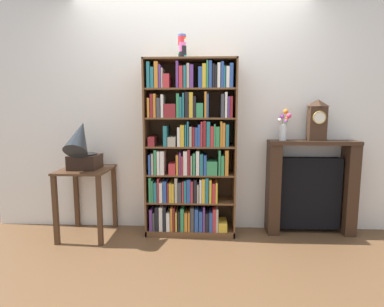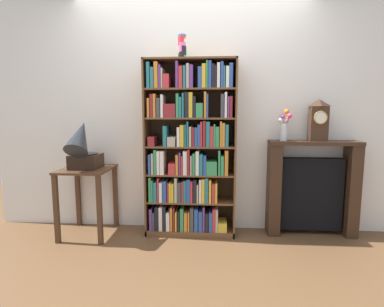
# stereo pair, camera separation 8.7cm
# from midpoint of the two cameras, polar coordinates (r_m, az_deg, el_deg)

# --- Properties ---
(ground_plane) EXTENTS (7.70, 6.40, 0.02)m
(ground_plane) POSITION_cam_midpoint_polar(r_m,az_deg,el_deg) (3.33, 0.30, -15.52)
(ground_plane) COLOR brown
(wall_back) EXTENTS (4.70, 0.08, 2.63)m
(wall_back) POSITION_cam_midpoint_polar(r_m,az_deg,el_deg) (3.40, 2.38, 7.94)
(wall_back) COLOR silver
(wall_back) RESTS_ON ground
(bookshelf) EXTENTS (0.94, 0.33, 1.83)m
(bookshelf) POSITION_cam_midpoint_polar(r_m,az_deg,el_deg) (3.23, 0.31, -0.09)
(bookshelf) COLOR brown
(bookshelf) RESTS_ON ground
(cup_stack) EXTENTS (0.09, 0.09, 0.24)m
(cup_stack) POSITION_cam_midpoint_polar(r_m,az_deg,el_deg) (3.24, -1.04, 19.24)
(cup_stack) COLOR black
(cup_stack) RESTS_ON bookshelf
(side_table_left) EXTENTS (0.50, 0.56, 0.72)m
(side_table_left) POSITION_cam_midpoint_polar(r_m,az_deg,el_deg) (3.43, -18.25, -5.55)
(side_table_left) COLOR #472D1C
(side_table_left) RESTS_ON ground
(gramophone) EXTENTS (0.29, 0.46, 0.56)m
(gramophone) POSITION_cam_midpoint_polar(r_m,az_deg,el_deg) (3.29, -19.01, 1.27)
(gramophone) COLOR black
(gramophone) RESTS_ON side_table_left
(fireplace_mantel) EXTENTS (0.92, 0.25, 1.01)m
(fireplace_mantel) POSITION_cam_midpoint_polar(r_m,az_deg,el_deg) (3.53, 22.01, -6.06)
(fireplace_mantel) COLOR #382316
(fireplace_mantel) RESTS_ON ground
(mantel_clock) EXTENTS (0.18, 0.13, 0.43)m
(mantel_clock) POSITION_cam_midpoint_polar(r_m,az_deg,el_deg) (3.43, 23.14, 5.72)
(mantel_clock) COLOR #382316
(mantel_clock) RESTS_ON fireplace_mantel
(flower_vase) EXTENTS (0.12, 0.17, 0.33)m
(flower_vase) POSITION_cam_midpoint_polar(r_m,az_deg,el_deg) (3.34, 17.56, 4.81)
(flower_vase) COLOR silver
(flower_vase) RESTS_ON fireplace_mantel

